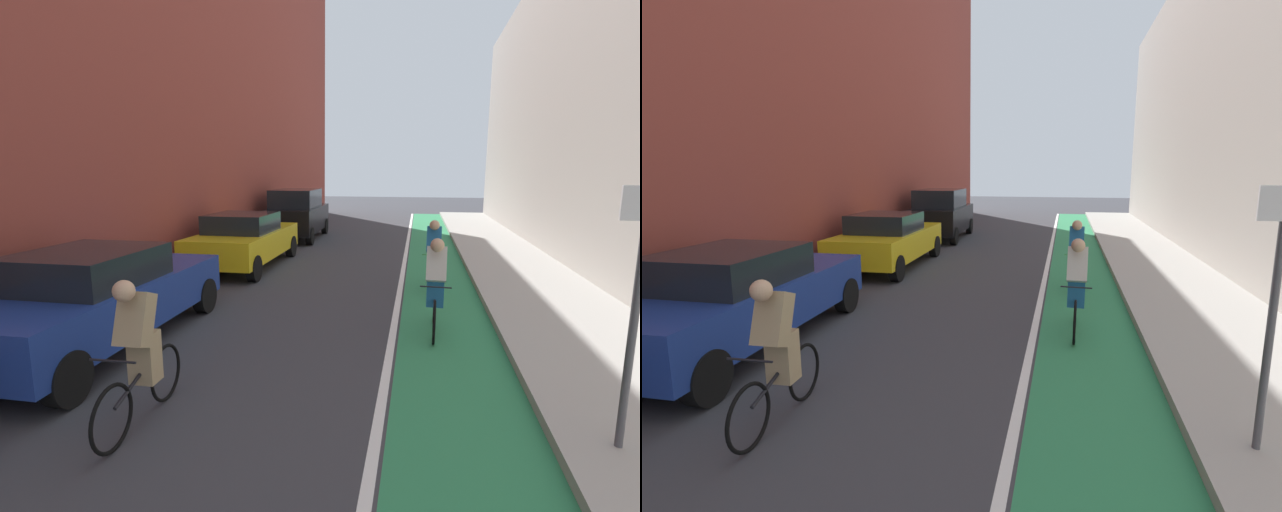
{
  "view_description": "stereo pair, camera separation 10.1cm",
  "coord_description": "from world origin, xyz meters",
  "views": [
    {
      "loc": [
        2.22,
        4.45,
        2.66
      ],
      "look_at": [
        0.25,
        13.79,
        0.93
      ],
      "focal_mm": 26.06,
      "sensor_mm": 36.0,
      "label": 1
    },
    {
      "loc": [
        2.31,
        4.47,
        2.66
      ],
      "look_at": [
        0.25,
        13.79,
        0.93
      ],
      "focal_mm": 26.06,
      "sensor_mm": 36.0,
      "label": 2
    }
  ],
  "objects": [
    {
      "name": "sidewalk_right",
      "position": [
        4.9,
        16.47,
        0.07
      ],
      "size": [
        2.63,
        36.94,
        0.14
      ],
      "primitive_type": "cube",
      "color": "#A8A59E",
      "rests_on": "ground"
    },
    {
      "name": "cyclist_far",
      "position": [
        2.6,
        15.1,
        0.81
      ],
      "size": [
        0.48,
        1.73,
        1.62
      ],
      "color": "black",
      "rests_on": "ground"
    },
    {
      "name": "cyclist_mid",
      "position": [
        -0.6,
        8.58,
        0.81
      ],
      "size": [
        0.48,
        1.72,
        1.62
      ],
      "color": "black",
      "rests_on": "ground"
    },
    {
      "name": "parked_sedan_yellow_cab",
      "position": [
        -2.53,
        16.7,
        0.79
      ],
      "size": [
        1.98,
        4.65,
        1.53
      ],
      "color": "yellow",
      "rests_on": "ground"
    },
    {
      "name": "ground_plane",
      "position": [
        0.0,
        14.47,
        0.0
      ],
      "size": [
        81.26,
        81.26,
        0.0
      ],
      "primitive_type": "plane",
      "color": "#38383D"
    },
    {
      "name": "lane_divider_stripe",
      "position": [
        1.88,
        16.47,
        0.0
      ],
      "size": [
        0.12,
        36.94,
        0.0
      ],
      "primitive_type": "cube",
      "color": "white",
      "rests_on": "ground"
    },
    {
      "name": "street_sign_post",
      "position": [
        4.13,
        8.88,
        1.64
      ],
      "size": [
        0.44,
        0.07,
        2.51
      ],
      "color": "#4C4C51",
      "rests_on": "sidewalk_right"
    },
    {
      "name": "parked_sedan_blue",
      "position": [
        -2.53,
        10.5,
        0.79
      ],
      "size": [
        2.0,
        4.83,
        1.53
      ],
      "color": "navy",
      "rests_on": "ground"
    },
    {
      "name": "building_facade_left",
      "position": [
        -5.38,
        16.45,
        6.9
      ],
      "size": [
        4.15,
        36.94,
        13.81
      ],
      "color": "brown",
      "rests_on": "ground"
    },
    {
      "name": "cyclist_trailing",
      "position": [
        2.55,
        12.15,
        0.81
      ],
      "size": [
        0.48,
        1.74,
        1.63
      ],
      "color": "black",
      "rests_on": "ground"
    },
    {
      "name": "bike_lane_paint",
      "position": [
        2.78,
        16.47,
        0.0
      ],
      "size": [
        1.6,
        36.94,
        0.0
      ],
      "primitive_type": "cube",
      "color": "#2D8451",
      "rests_on": "ground"
    },
    {
      "name": "building_facade_right",
      "position": [
        7.41,
        18.47,
        4.95
      ],
      "size": [
        2.4,
        32.94,
        9.9
      ],
      "primitive_type": "cube",
      "color": "#B2ADA3",
      "rests_on": "ground"
    },
    {
      "name": "parked_suv_black",
      "position": [
        -2.53,
        22.5,
        1.02
      ],
      "size": [
        2.04,
        4.45,
        1.98
      ],
      "color": "black",
      "rests_on": "ground"
    }
  ]
}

